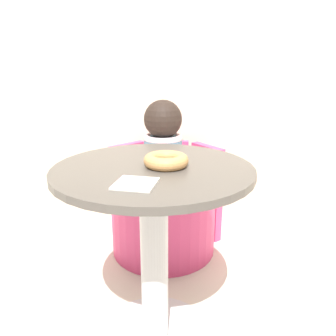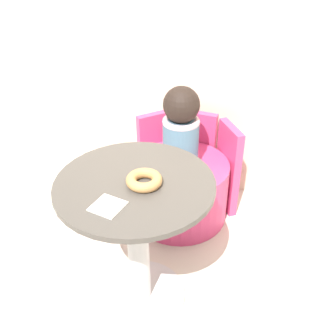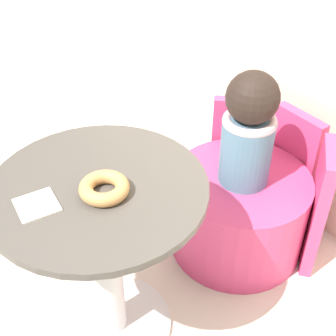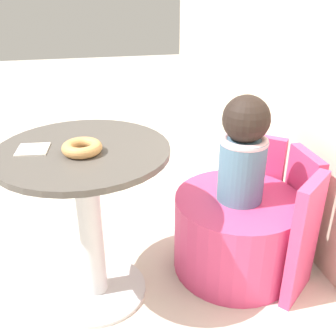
# 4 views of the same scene
# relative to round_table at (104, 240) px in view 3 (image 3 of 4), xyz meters

# --- Properties ---
(ground_plane) EXTENTS (12.00, 12.00, 0.00)m
(ground_plane) POSITION_rel_round_table_xyz_m (0.01, 0.01, -0.49)
(ground_plane) COLOR beige
(round_table) EXTENTS (0.69, 0.69, 0.73)m
(round_table) POSITION_rel_round_table_xyz_m (0.00, 0.00, 0.00)
(round_table) COLOR silver
(round_table) RESTS_ON ground_plane
(tub_chair) EXTENTS (0.61, 0.61, 0.39)m
(tub_chair) POSITION_rel_round_table_xyz_m (-0.05, 0.69, -0.29)
(tub_chair) COLOR #D13D70
(tub_chair) RESTS_ON ground_plane
(booth_backrest) EXTENTS (0.71, 0.26, 0.60)m
(booth_backrest) POSITION_rel_round_table_xyz_m (-0.05, 0.94, -0.19)
(booth_backrest) COLOR #D13D70
(booth_backrest) RESTS_ON ground_plane
(child_figure) EXTENTS (0.22, 0.22, 0.50)m
(child_figure) POSITION_rel_round_table_xyz_m (-0.05, 0.69, 0.16)
(child_figure) COLOR slate
(child_figure) RESTS_ON tub_chair
(donut) EXTENTS (0.15, 0.15, 0.04)m
(donut) POSITION_rel_round_table_xyz_m (0.04, 0.00, 0.26)
(donut) COLOR tan
(donut) RESTS_ON round_table
(paper_napkin) EXTENTS (0.13, 0.13, 0.01)m
(paper_napkin) POSITION_rel_round_table_xyz_m (-0.02, -0.19, 0.25)
(paper_napkin) COLOR silver
(paper_napkin) RESTS_ON round_table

